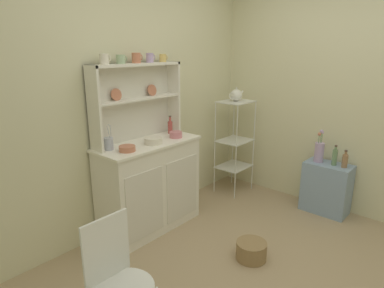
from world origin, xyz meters
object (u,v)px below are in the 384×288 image
at_px(cup_cream_0, 104,59).
at_px(oil_bottle, 335,157).
at_px(utensil_jar, 109,143).
at_px(bowl_mixing_large, 127,149).
at_px(wire_chair, 116,274).
at_px(floor_basket, 251,251).
at_px(hutch_shelf_unit, 135,96).
at_px(jam_bottle, 170,127).
at_px(side_shelf_blue, 326,188).
at_px(flower_vase, 319,151).
at_px(hutch_cabinet, 150,185).
at_px(bakers_rack, 235,136).
at_px(porcelain_teapot, 236,95).
at_px(vinegar_bottle, 345,160).

height_order(cup_cream_0, oil_bottle, cup_cream_0).
height_order(utensil_jar, oil_bottle, utensil_jar).
relative_size(bowl_mixing_large, oil_bottle, 0.66).
distance_m(wire_chair, floor_basket, 1.37).
bearing_deg(hutch_shelf_unit, jam_bottle, -11.42).
height_order(side_shelf_blue, flower_vase, flower_vase).
height_order(bowl_mixing_large, jam_bottle, jam_bottle).
height_order(side_shelf_blue, utensil_jar, utensil_jar).
bearing_deg(bowl_mixing_large, hutch_cabinet, 13.54).
distance_m(hutch_shelf_unit, bowl_mixing_large, 0.56).
bearing_deg(bowl_mixing_large, utensil_jar, 118.22).
height_order(wire_chair, utensil_jar, utensil_jar).
distance_m(bowl_mixing_large, flower_vase, 2.08).
height_order(cup_cream_0, flower_vase, cup_cream_0).
bearing_deg(oil_bottle, bakers_rack, 99.62).
xyz_separation_m(side_shelf_blue, cup_cream_0, (-1.84, 1.32, 1.39)).
height_order(porcelain_teapot, oil_bottle, porcelain_teapot).
xyz_separation_m(hutch_cabinet, oil_bottle, (1.50, -1.24, 0.19)).
relative_size(hutch_cabinet, wire_chair, 1.23).
height_order(bakers_rack, vinegar_bottle, bakers_rack).
relative_size(bakers_rack, cup_cream_0, 12.29).
xyz_separation_m(bakers_rack, bowl_mixing_large, (-1.61, 0.03, 0.20)).
xyz_separation_m(bakers_rack, floor_basket, (-1.10, -0.95, -0.64)).
distance_m(bowl_mixing_large, vinegar_bottle, 2.23).
bearing_deg(porcelain_teapot, vinegar_bottle, -81.11).
height_order(hutch_cabinet, hutch_shelf_unit, hutch_shelf_unit).
distance_m(floor_basket, porcelain_teapot, 1.85).
bearing_deg(vinegar_bottle, cup_cream_0, 141.36).
relative_size(bakers_rack, flower_vase, 3.22).
relative_size(hutch_shelf_unit, vinegar_bottle, 5.22).
xyz_separation_m(hutch_shelf_unit, utensil_jar, (-0.39, -0.09, -0.36)).
bearing_deg(side_shelf_blue, flower_vase, 89.84).
height_order(hutch_cabinet, porcelain_teapot, porcelain_teapot).
relative_size(floor_basket, cup_cream_0, 2.82).
bearing_deg(bakers_rack, vinegar_bottle, -81.18).
distance_m(floor_basket, bowl_mixing_large, 1.39).
bearing_deg(side_shelf_blue, hutch_shelf_unit, 137.82).
bearing_deg(cup_cream_0, bakers_rack, -7.79).
relative_size(floor_basket, porcelain_teapot, 1.14).
bearing_deg(bakers_rack, floor_basket, -139.16).
bearing_deg(hutch_cabinet, wire_chair, -139.34).
distance_m(cup_cream_0, jam_bottle, 1.01).
xyz_separation_m(wire_chair, bowl_mixing_large, (0.78, 0.86, 0.40)).
bearing_deg(hutch_shelf_unit, utensil_jar, -167.30).
distance_m(hutch_shelf_unit, jam_bottle, 0.53).
relative_size(side_shelf_blue, floor_basket, 2.12).
height_order(utensil_jar, vinegar_bottle, utensil_jar).
distance_m(bowl_mixing_large, oil_bottle, 2.17).
relative_size(wire_chair, oil_bottle, 3.89).
bearing_deg(bakers_rack, utensil_jar, 173.91).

